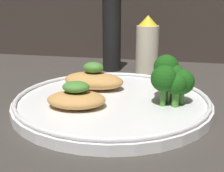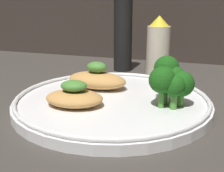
% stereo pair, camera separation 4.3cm
% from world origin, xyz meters
% --- Properties ---
extents(ground_plane, '(1.80, 1.80, 0.01)m').
position_xyz_m(ground_plane, '(0.00, 0.00, -0.01)').
color(ground_plane, '#3D3833').
extents(plate, '(0.30, 0.30, 0.02)m').
position_xyz_m(plate, '(0.00, 0.00, 0.01)').
color(plate, white).
rests_on(plate, ground_plane).
extents(grilled_meat_front, '(0.09, 0.07, 0.04)m').
position_xyz_m(grilled_meat_front, '(-0.04, -0.05, 0.03)').
color(grilled_meat_front, tan).
rests_on(grilled_meat_front, plate).
extents(grilled_meat_middle, '(0.11, 0.07, 0.05)m').
position_xyz_m(grilled_meat_middle, '(-0.04, 0.05, 0.03)').
color(grilled_meat_middle, tan).
rests_on(grilled_meat_middle, plate).
extents(broccoli_bunch, '(0.06, 0.07, 0.07)m').
position_xyz_m(broccoli_bunch, '(0.09, -0.00, 0.05)').
color(broccoli_bunch, '#4C8E38').
rests_on(broccoli_bunch, plate).
extents(sauce_bottle, '(0.05, 0.05, 0.13)m').
position_xyz_m(sauce_bottle, '(0.03, 0.25, 0.06)').
color(sauce_bottle, beige).
rests_on(sauce_bottle, ground_plane).
extents(pepper_grinder, '(0.04, 0.04, 0.19)m').
position_xyz_m(pepper_grinder, '(-0.06, 0.25, 0.09)').
color(pepper_grinder, black).
rests_on(pepper_grinder, ground_plane).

